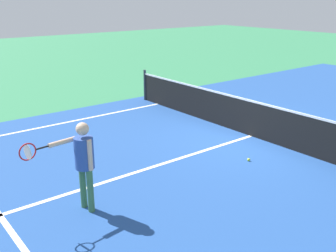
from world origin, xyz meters
name	(u,v)px	position (x,y,z in m)	size (l,w,h in m)	color
ground_plane	(251,136)	(0.00, 0.00, 0.00)	(60.00, 60.00, 0.00)	#337F51
court_surface_inbounds	(251,136)	(0.00, 0.00, 0.00)	(10.62, 24.40, 0.00)	#234C93
line_center_service	(153,167)	(0.00, -3.20, 0.00)	(0.10, 6.40, 0.01)	white
net	(252,118)	(0.00, 0.00, 0.49)	(9.79, 0.09, 1.07)	#33383D
player_near	(83,157)	(0.72, -5.15, 0.97)	(0.42, 1.19, 1.57)	#3F7247
tennis_ball_near_net	(249,160)	(1.06, -1.33, 0.03)	(0.07, 0.07, 0.07)	#CCE033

